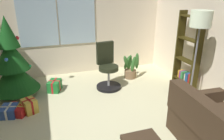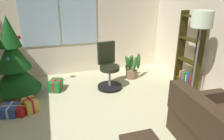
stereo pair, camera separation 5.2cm
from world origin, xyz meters
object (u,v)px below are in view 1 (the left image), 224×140
at_px(gift_box_gold, 30,106).
at_px(floor_lamp, 200,26).
at_px(gift_box_green, 55,86).
at_px(potted_plant, 131,68).
at_px(office_chair, 108,70).
at_px(gift_box_red, 17,110).
at_px(bookshelf, 187,58).
at_px(holiday_tree, 12,65).
at_px(gift_box_blue, 9,111).

height_order(gift_box_gold, floor_lamp, floor_lamp).
relative_size(gift_box_green, potted_plant, 0.64).
bearing_deg(office_chair, gift_box_red, -163.10).
relative_size(gift_box_red, gift_box_green, 1.12).
bearing_deg(gift_box_green, gift_box_gold, -122.71).
bearing_deg(bookshelf, office_chair, 156.01).
bearing_deg(holiday_tree, gift_box_red, -85.59).
height_order(gift_box_red, potted_plant, potted_plant).
distance_m(holiday_tree, floor_lamp, 3.63).
relative_size(bookshelf, potted_plant, 2.72).
relative_size(gift_box_red, potted_plant, 0.71).
relative_size(office_chair, bookshelf, 0.61).
bearing_deg(gift_box_green, bookshelf, -17.82).
xyz_separation_m(office_chair, potted_plant, (0.72, 0.37, -0.15)).
height_order(gift_box_blue, floor_lamp, floor_lamp).
bearing_deg(potted_plant, office_chair, -152.94).
xyz_separation_m(gift_box_gold, gift_box_blue, (-0.35, -0.00, -0.04)).
relative_size(holiday_tree, potted_plant, 3.29).
height_order(gift_box_green, gift_box_gold, gift_box_gold).
xyz_separation_m(office_chair, bookshelf, (1.56, -0.69, 0.35)).
bearing_deg(gift_box_red, potted_plant, 19.83).
distance_m(gift_box_green, floor_lamp, 3.19).
bearing_deg(gift_box_gold, holiday_tree, 110.35).
bearing_deg(office_chair, holiday_tree, 174.99).
xyz_separation_m(gift_box_red, potted_plant, (2.61, 0.94, 0.18)).
bearing_deg(potted_plant, gift_box_blue, -160.83).
height_order(bookshelf, floor_lamp, floor_lamp).
distance_m(gift_box_red, floor_lamp, 3.56).
xyz_separation_m(holiday_tree, potted_plant, (2.67, 0.20, -0.45)).
relative_size(holiday_tree, floor_lamp, 1.15).
relative_size(holiday_tree, gift_box_red, 4.62).
xyz_separation_m(holiday_tree, gift_box_green, (0.77, 0.02, -0.59)).
bearing_deg(holiday_tree, office_chair, -5.01).
xyz_separation_m(gift_box_gold, bookshelf, (3.23, -0.11, 0.64)).
height_order(gift_box_gold, gift_box_blue, gift_box_gold).
distance_m(gift_box_blue, potted_plant, 2.91).
height_order(gift_box_red, bookshelf, bookshelf).
xyz_separation_m(gift_box_blue, office_chair, (2.02, 0.59, 0.33)).
relative_size(holiday_tree, gift_box_green, 5.17).
distance_m(gift_box_red, gift_box_blue, 0.13).
relative_size(office_chair, potted_plant, 1.65).
height_order(office_chair, potted_plant, office_chair).
bearing_deg(gift_box_blue, potted_plant, 19.17).
bearing_deg(gift_box_gold, office_chair, 19.20).
xyz_separation_m(gift_box_gold, potted_plant, (2.39, 0.95, 0.13)).
height_order(holiday_tree, gift_box_gold, holiday_tree).
distance_m(holiday_tree, gift_box_blue, 0.98).
xyz_separation_m(gift_box_green, potted_plant, (1.90, 0.18, 0.14)).
bearing_deg(office_chair, gift_box_blue, -163.83).
bearing_deg(bookshelf, gift_box_gold, 178.04).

